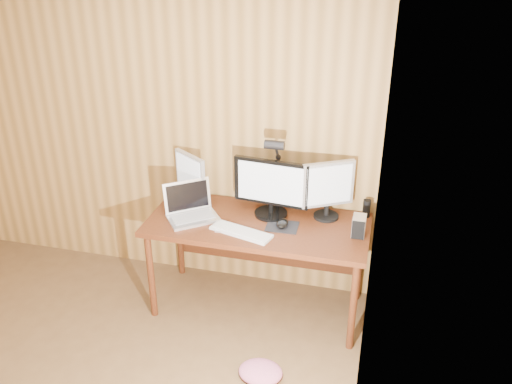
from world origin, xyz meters
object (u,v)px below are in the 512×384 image
at_px(desk, 260,232).
at_px(desk_lamp, 276,163).
at_px(monitor_right, 328,188).
at_px(laptop, 191,209).
at_px(monitor_center, 271,187).
at_px(mouse, 282,224).
at_px(hard_drive, 359,226).
at_px(phone, 219,229).
at_px(keyboard, 241,232).
at_px(speaker, 367,208).
at_px(monitor_left, 190,176).

xyz_separation_m(desk, desk_lamp, (0.08, 0.16, 0.50)).
xyz_separation_m(monitor_right, laptop, (-0.97, -0.23, -0.17)).
relative_size(monitor_center, monitor_right, 1.27).
relative_size(mouse, desk_lamp, 0.20).
xyz_separation_m(hard_drive, phone, (-0.96, -0.16, -0.07)).
xyz_separation_m(desk, monitor_center, (0.07, 0.07, 0.35)).
xyz_separation_m(monitor_center, monitor_right, (0.40, 0.06, 0.01)).
xyz_separation_m(monitor_right, keyboard, (-0.54, -0.37, -0.23)).
distance_m(laptop, hard_drive, 1.22).
bearing_deg(desk, speaker, 15.85).
bearing_deg(keyboard, laptop, 176.76).
distance_m(monitor_left, speaker, 1.35).
bearing_deg(hard_drive, monitor_right, 142.30).
distance_m(monitor_left, keyboard, 0.67).
xyz_separation_m(laptop, speaker, (1.25, 0.31, 0.00)).
bearing_deg(phone, monitor_left, 128.95).
height_order(phone, desk_lamp, desk_lamp).
height_order(phone, speaker, speaker).
height_order(speaker, desk_lamp, desk_lamp).
xyz_separation_m(monitor_center, speaker, (0.69, 0.15, -0.16)).
bearing_deg(hard_drive, desk_lamp, 160.97).
relative_size(phone, desk_lamp, 0.15).
bearing_deg(keyboard, desk, 88.89).
bearing_deg(phone, mouse, 15.35).
relative_size(monitor_center, keyboard, 1.19).
distance_m(monitor_center, hard_drive, 0.68).
height_order(monitor_center, desk_lamp, desk_lamp).
height_order(monitor_left, hard_drive, monitor_left).
xyz_separation_m(hard_drive, speaker, (0.03, 0.28, -0.00)).
height_order(monitor_center, monitor_left, monitor_center).
bearing_deg(desk, monitor_right, 15.13).
relative_size(hard_drive, desk_lamp, 0.23).
xyz_separation_m(desk, mouse, (0.18, -0.09, 0.15)).
xyz_separation_m(laptop, hard_drive, (1.22, 0.03, 0.01)).
xyz_separation_m(mouse, desk_lamp, (-0.11, 0.25, 0.36)).
xyz_separation_m(desk, monitor_right, (0.47, 0.13, 0.36)).
bearing_deg(mouse, laptop, 174.05).
distance_m(keyboard, speaker, 0.95).
bearing_deg(desk_lamp, monitor_left, 172.20).
bearing_deg(keyboard, monitor_center, 81.74).
bearing_deg(monitor_center, keyboard, -108.50).
relative_size(laptop, desk_lamp, 0.72).
height_order(keyboard, desk_lamp, desk_lamp).
distance_m(monitor_right, desk_lamp, 0.42).
distance_m(monitor_right, laptop, 1.01).
distance_m(desk, phone, 0.36).
relative_size(keyboard, phone, 4.90).
height_order(desk, monitor_left, monitor_left).
relative_size(monitor_center, speaker, 4.17).
bearing_deg(phone, hard_drive, 5.96).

